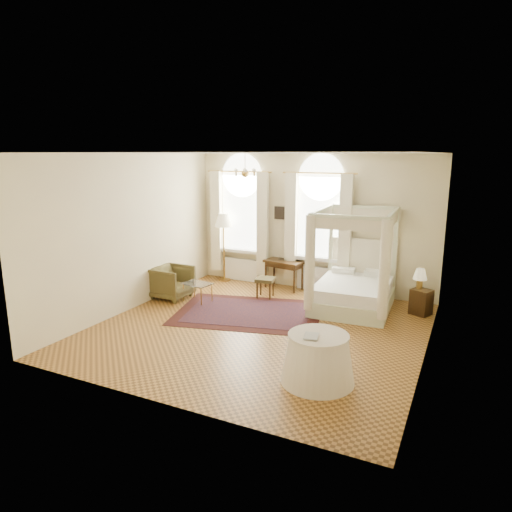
# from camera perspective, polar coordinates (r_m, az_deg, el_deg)

# --- Properties ---
(ground) EXTENTS (6.00, 6.00, 0.00)m
(ground) POSITION_cam_1_polar(r_m,az_deg,el_deg) (8.88, 0.40, -9.05)
(ground) COLOR #A77130
(ground) RESTS_ON ground
(room_walls) EXTENTS (6.00, 6.00, 6.00)m
(room_walls) POSITION_cam_1_polar(r_m,az_deg,el_deg) (8.35, 0.42, 3.68)
(room_walls) COLOR beige
(room_walls) RESTS_ON ground
(window_left) EXTENTS (1.62, 0.27, 3.29)m
(window_left) POSITION_cam_1_polar(r_m,az_deg,el_deg) (11.81, -1.97, 3.89)
(window_left) COLOR silver
(window_left) RESTS_ON room_walls
(window_right) EXTENTS (1.62, 0.27, 3.29)m
(window_right) POSITION_cam_1_polar(r_m,az_deg,el_deg) (11.00, 7.78, 3.14)
(window_right) COLOR silver
(window_right) RESTS_ON room_walls
(chandelier) EXTENTS (0.51, 0.45, 0.50)m
(chandelier) POSITION_cam_1_polar(r_m,az_deg,el_deg) (9.73, -1.37, 10.43)
(chandelier) COLOR #AE843A
(chandelier) RESTS_ON room_walls
(wall_pictures) EXTENTS (2.54, 0.03, 0.39)m
(wall_pictures) POSITION_cam_1_polar(r_m,az_deg,el_deg) (11.07, 7.44, 5.31)
(wall_pictures) COLOR black
(wall_pictures) RESTS_ON room_walls
(canopy_bed) EXTENTS (1.74, 2.08, 2.15)m
(canopy_bed) POSITION_cam_1_polar(r_m,az_deg,el_deg) (10.03, 12.05, -3.81)
(canopy_bed) COLOR beige
(canopy_bed) RESTS_ON ground
(nightstand) EXTENTS (0.48, 0.46, 0.54)m
(nightstand) POSITION_cam_1_polar(r_m,az_deg,el_deg) (10.14, 19.94, -5.42)
(nightstand) COLOR #3B2510
(nightstand) RESTS_ON ground
(nightstand_lamp) EXTENTS (0.29, 0.29, 0.42)m
(nightstand_lamp) POSITION_cam_1_polar(r_m,az_deg,el_deg) (10.08, 19.84, -2.30)
(nightstand_lamp) COLOR #AE843A
(nightstand_lamp) RESTS_ON nightstand
(writing_desk) EXTENTS (1.02, 0.66, 0.71)m
(writing_desk) POSITION_cam_1_polar(r_m,az_deg,el_deg) (11.29, 3.51, -1.09)
(writing_desk) COLOR #3B2510
(writing_desk) RESTS_ON ground
(laptop) EXTENTS (0.37, 0.32, 0.02)m
(laptop) POSITION_cam_1_polar(r_m,az_deg,el_deg) (11.36, 3.58, -0.39)
(laptop) COLOR black
(laptop) RESTS_ON writing_desk
(stool) EXTENTS (0.47, 0.47, 0.47)m
(stool) POSITION_cam_1_polar(r_m,az_deg,el_deg) (10.62, 1.16, -3.17)
(stool) COLOR #483C1E
(stool) RESTS_ON ground
(armchair) EXTENTS (0.84, 0.82, 0.76)m
(armchair) POSITION_cam_1_polar(r_m,az_deg,el_deg) (10.75, -10.47, -3.24)
(armchair) COLOR #4C4220
(armchair) RESTS_ON ground
(coffee_table) EXTENTS (0.70, 0.55, 0.43)m
(coffee_table) POSITION_cam_1_polar(r_m,az_deg,el_deg) (10.41, -7.33, -3.62)
(coffee_table) COLOR silver
(coffee_table) RESTS_ON ground
(floor_lamp) EXTENTS (0.46, 0.46, 1.78)m
(floor_lamp) POSITION_cam_1_polar(r_m,az_deg,el_deg) (11.84, -4.07, 4.06)
(floor_lamp) COLOR #AE843A
(floor_lamp) RESTS_ON ground
(oriental_rug) EXTENTS (3.43, 2.82, 0.01)m
(oriental_rug) POSITION_cam_1_polar(r_m,az_deg,el_deg) (9.71, -0.94, -7.07)
(oriental_rug) COLOR #38110D
(oriental_rug) RESTS_ON ground
(side_table) EXTENTS (1.09, 1.09, 0.74)m
(side_table) POSITION_cam_1_polar(r_m,az_deg,el_deg) (6.88, 7.74, -12.59)
(side_table) COLOR white
(side_table) RESTS_ON ground
(book) EXTENTS (0.25, 0.30, 0.03)m
(book) POSITION_cam_1_polar(r_m,az_deg,el_deg) (6.62, 6.05, -9.87)
(book) COLOR black
(book) RESTS_ON side_table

